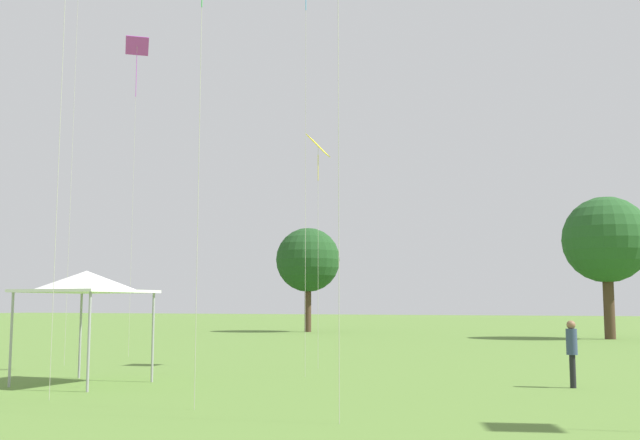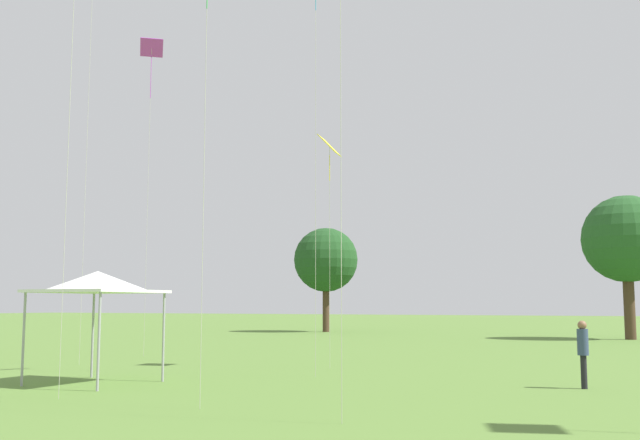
{
  "view_description": "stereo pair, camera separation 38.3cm",
  "coord_description": "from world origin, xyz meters",
  "px_view_note": "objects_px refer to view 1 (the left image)",
  "views": [
    {
      "loc": [
        5.11,
        -5.43,
        2.2
      ],
      "look_at": [
        0.0,
        6.17,
        3.63
      ],
      "focal_mm": 42.0,
      "sensor_mm": 36.0,
      "label": 1
    },
    {
      "loc": [
        5.46,
        -5.27,
        2.2
      ],
      "look_at": [
        0.0,
        6.17,
        3.63
      ],
      "focal_mm": 42.0,
      "sensor_mm": 36.0,
      "label": 2
    }
  ],
  "objects_px": {
    "person_standing_0": "(572,346)",
    "kite_4": "(318,151)",
    "canopy_tent": "(86,282)",
    "kite_5": "(137,58)",
    "distant_tree_1": "(606,240)",
    "distant_tree_0": "(308,260)"
  },
  "relations": [
    {
      "from": "person_standing_0",
      "to": "kite_4",
      "type": "distance_m",
      "value": 11.21
    },
    {
      "from": "canopy_tent",
      "to": "person_standing_0",
      "type": "bearing_deg",
      "value": 20.06
    },
    {
      "from": "distant_tree_1",
      "to": "person_standing_0",
      "type": "bearing_deg",
      "value": -89.07
    },
    {
      "from": "canopy_tent",
      "to": "kite_4",
      "type": "height_order",
      "value": "kite_4"
    },
    {
      "from": "canopy_tent",
      "to": "kite_4",
      "type": "relative_size",
      "value": 0.38
    },
    {
      "from": "distant_tree_0",
      "to": "distant_tree_1",
      "type": "height_order",
      "value": "distant_tree_1"
    },
    {
      "from": "canopy_tent",
      "to": "distant_tree_0",
      "type": "distance_m",
      "value": 40.49
    },
    {
      "from": "distant_tree_0",
      "to": "kite_5",
      "type": "bearing_deg",
      "value": -80.14
    },
    {
      "from": "canopy_tent",
      "to": "distant_tree_1",
      "type": "relative_size",
      "value": 0.34
    },
    {
      "from": "person_standing_0",
      "to": "distant_tree_0",
      "type": "xyz_separation_m",
      "value": [
        -23.52,
        34.28,
        4.71
      ]
    },
    {
      "from": "kite_5",
      "to": "distant_tree_0",
      "type": "relative_size",
      "value": 1.65
    },
    {
      "from": "person_standing_0",
      "to": "kite_4",
      "type": "relative_size",
      "value": 0.22
    },
    {
      "from": "kite_4",
      "to": "canopy_tent",
      "type": "bearing_deg",
      "value": -172.34
    },
    {
      "from": "canopy_tent",
      "to": "distant_tree_1",
      "type": "bearing_deg",
      "value": 71.06
    },
    {
      "from": "kite_4",
      "to": "distant_tree_0",
      "type": "relative_size",
      "value": 0.97
    },
    {
      "from": "kite_5",
      "to": "kite_4",
      "type": "bearing_deg",
      "value": 173.75
    },
    {
      "from": "distant_tree_0",
      "to": "distant_tree_1",
      "type": "distance_m",
      "value": 23.36
    },
    {
      "from": "person_standing_0",
      "to": "kite_5",
      "type": "xyz_separation_m",
      "value": [
        -18.43,
        4.97,
        12.0
      ]
    },
    {
      "from": "kite_5",
      "to": "distant_tree_1",
      "type": "relative_size",
      "value": 1.52
    },
    {
      "from": "kite_4",
      "to": "distant_tree_0",
      "type": "bearing_deg",
      "value": 60.55
    },
    {
      "from": "person_standing_0",
      "to": "canopy_tent",
      "type": "bearing_deg",
      "value": -60.45
    },
    {
      "from": "person_standing_0",
      "to": "kite_5",
      "type": "bearing_deg",
      "value": -95.6
    }
  ]
}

